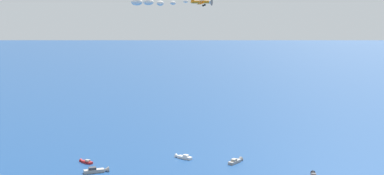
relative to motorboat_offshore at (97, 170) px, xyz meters
The scene contains 7 objects.
motorboat_offshore is the anchor object (origin of this frame).
motorboat_trailing 13.32m from the motorboat_offshore, behind, with size 5.81×4.49×1.72m.
motorboat_ahead 50.57m from the motorboat_offshore, 84.42° to the left, with size 5.93×7.35×2.20m.
motorboat_mid_cluster 34.28m from the motorboat_offshore, 101.87° to the left, with size 6.85×5.66×2.07m.
motorboat_outer_ring_d 74.08m from the motorboat_offshore, 66.64° to the left, with size 6.70×4.61×1.93m.
biplane_lead 69.10m from the motorboat_offshore, 51.77° to the left, with size 6.59×6.79×3.65m.
smoke_trail_lead 60.80m from the motorboat_offshore, 51.58° to the left, with size 13.39×16.62×2.60m.
Camera 1 is at (150.42, -52.26, 55.86)m, focal length 50.72 mm.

